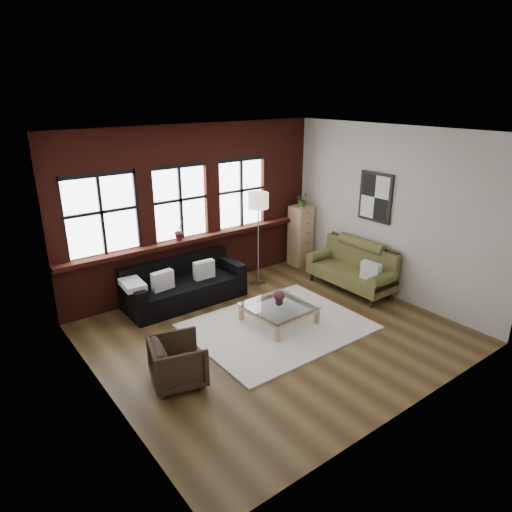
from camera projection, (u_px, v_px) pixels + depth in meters
floor at (273, 333)px, 7.52m from camera, size 5.50×5.50×0.00m
ceiling at (276, 133)px, 6.42m from camera, size 5.50×5.50×0.00m
wall_back at (193, 208)px, 8.84m from camera, size 5.50×0.00×5.50m
wall_front at (416, 296)px, 5.10m from camera, size 5.50×0.00×5.50m
wall_left at (95, 284)px, 5.41m from camera, size 0.00×5.00×5.00m
wall_right at (388, 213)px, 8.53m from camera, size 0.00×5.00×5.00m
brick_backwall at (194, 209)px, 8.80m from camera, size 5.50×0.12×3.20m
sill_ledge at (198, 238)px, 8.92m from camera, size 5.50×0.30×0.08m
window_left at (101, 216)px, 7.74m from camera, size 1.38×0.10×1.50m
window_mid at (180, 204)px, 8.58m from camera, size 1.38×0.10×1.50m
window_right at (241, 194)px, 9.38m from camera, size 1.38×0.10×1.50m
wall_poster at (376, 197)px, 8.65m from camera, size 0.05×0.74×0.94m
shag_rug at (278, 326)px, 7.69m from camera, size 2.82×2.22×0.03m
dark_sofa at (184, 282)px, 8.47m from camera, size 2.23×0.90×0.81m
pillow_a at (163, 280)px, 8.06m from camera, size 0.41×0.18×0.34m
pillow_b at (204, 270)px, 8.54m from camera, size 0.40×0.15×0.34m
vintage_settee at (351, 267)px, 8.97m from camera, size 0.81×1.83×0.97m
pillow_settee at (371, 271)px, 8.47m from camera, size 0.18×0.39×0.34m
armchair at (178, 362)px, 6.14m from camera, size 0.87×0.86×0.65m
coffee_table at (279, 314)px, 7.78m from camera, size 1.08×1.08×0.35m
vase at (279, 301)px, 7.70m from camera, size 0.16×0.16×0.14m
flowers at (279, 296)px, 7.66m from camera, size 0.19×0.19×0.19m
drawer_chest at (300, 236)px, 10.25m from camera, size 0.42×0.42×1.36m
potted_plant_top at (302, 199)px, 9.96m from camera, size 0.31×0.28×0.30m
floor_lamp at (258, 236)px, 9.08m from camera, size 0.40×0.40×2.05m
sill_plant at (179, 231)px, 8.59m from camera, size 0.25×0.23×0.38m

